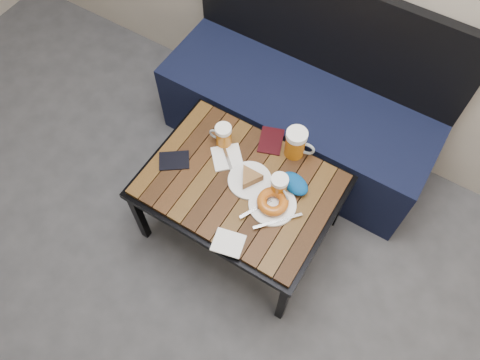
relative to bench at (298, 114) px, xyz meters
The scene contains 12 objects.
bench is the anchor object (origin of this frame).
cafe_table 0.63m from the bench, 88.33° to the right, with size 0.84×0.62×0.47m.
beer_mug_left 0.56m from the bench, 108.37° to the right, with size 0.11×0.08×0.12m.
beer_mug_centre 0.46m from the bench, 67.50° to the right, with size 0.14×0.10×0.15m.
beer_mug_right 0.64m from the bench, 72.09° to the right, with size 0.11×0.09×0.12m.
plate_pie 0.62m from the bench, 85.26° to the right, with size 0.19×0.19×0.05m.
plate_bagel 0.69m from the bench, 73.21° to the right, with size 0.23×0.24×0.06m.
napkin_left 0.57m from the bench, 100.69° to the right, with size 0.18×0.18×0.01m.
napkin_right 0.90m from the bench, 81.93° to the right, with size 0.14×0.13×0.01m.
passport_navy 0.75m from the bench, 113.64° to the right, with size 0.10×0.13×0.01m, color black.
passport_burgundy 0.40m from the bench, 86.33° to the right, with size 0.10×0.14×0.01m, color black.
knit_pouch 0.59m from the bench, 65.88° to the right, with size 0.13×0.09×0.06m, color #051E8C.
Camera 1 is at (0.75, 0.32, 2.23)m, focal length 35.00 mm.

